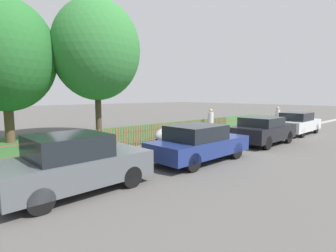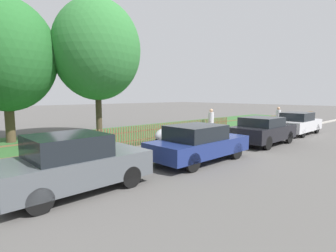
{
  "view_description": "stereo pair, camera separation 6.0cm",
  "coord_description": "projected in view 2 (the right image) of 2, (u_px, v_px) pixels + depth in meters",
  "views": [
    {
      "loc": [
        -9.33,
        -7.56,
        2.47
      ],
      "look_at": [
        -1.46,
        0.97,
        1.1
      ],
      "focal_mm": 28.0,
      "sensor_mm": 36.0,
      "label": 1
    },
    {
      "loc": [
        -9.29,
        -7.6,
        2.47
      ],
      "look_at": [
        -1.46,
        0.97,
        1.1
      ],
      "focal_mm": 28.0,
      "sensor_mm": 36.0,
      "label": 2
    }
  ],
  "objects": [
    {
      "name": "parked_car_navy_estate",
      "position": [
        198.0,
        143.0,
        9.79
      ],
      "size": [
        4.17,
        1.83,
        1.37
      ],
      "rotation": [
        0.0,
        0.0,
        0.02
      ],
      "color": "navy",
      "rests_on": "ground"
    },
    {
      "name": "parked_car_black_saloon",
      "position": [
        73.0,
        163.0,
        6.72
      ],
      "size": [
        3.79,
        1.89,
        1.49
      ],
      "rotation": [
        0.0,
        0.0,
        0.03
      ],
      "color": "#51565B",
      "rests_on": "ground"
    },
    {
      "name": "ground_plane",
      "position": [
        206.0,
        149.0,
        12.08
      ],
      "size": [
        120.0,
        120.0,
        0.0
      ],
      "primitive_type": "plane",
      "color": "#565451"
    },
    {
      "name": "tree_far_left",
      "position": [
        97.0,
        50.0,
        14.79
      ],
      "size": [
        4.92,
        4.92,
        7.84
      ],
      "color": "#473828",
      "rests_on": "ground"
    },
    {
      "name": "parked_car_red_compact",
      "position": [
        263.0,
        130.0,
        13.17
      ],
      "size": [
        3.84,
        1.88,
        1.38
      ],
      "rotation": [
        0.0,
        0.0,
        0.02
      ],
      "color": "black",
      "rests_on": "ground"
    },
    {
      "name": "kerb_stone",
      "position": [
        204.0,
        147.0,
        12.15
      ],
      "size": [
        43.32,
        0.2,
        0.12
      ],
      "primitive_type": "cube",
      "color": "#B2ADA3",
      "rests_on": "ground"
    },
    {
      "name": "grass_strip",
      "position": [
        128.0,
        134.0,
        16.74
      ],
      "size": [
        43.32,
        7.16,
        0.01
      ],
      "primitive_type": "cube",
      "color": "#33602D",
      "rests_on": "ground"
    },
    {
      "name": "pedestrian_near_fence",
      "position": [
        211.0,
        121.0,
        15.77
      ],
      "size": [
        0.46,
        0.46,
        1.66
      ],
      "rotation": [
        0.0,
        0.0,
        2.13
      ],
      "color": "#2D3351",
      "rests_on": "ground"
    },
    {
      "name": "covered_motorcycle",
      "position": [
        170.0,
        134.0,
        12.64
      ],
      "size": [
        1.91,
        0.88,
        0.98
      ],
      "rotation": [
        0.0,
        0.0,
        0.03
      ],
      "color": "black",
      "rests_on": "ground"
    },
    {
      "name": "tree_mid_park",
      "position": [
        5.0,
        55.0,
        13.27
      ],
      "size": [
        5.0,
        5.0,
        7.38
      ],
      "color": "brown",
      "rests_on": "ground"
    },
    {
      "name": "parked_car_white_van",
      "position": [
        298.0,
        123.0,
        16.57
      ],
      "size": [
        4.13,
        1.75,
        1.39
      ],
      "rotation": [
        0.0,
        0.0,
        0.03
      ],
      "color": "silver",
      "rests_on": "ground"
    },
    {
      "name": "park_fence",
      "position": [
        165.0,
        132.0,
        14.07
      ],
      "size": [
        43.32,
        0.05,
        0.99
      ],
      "color": "brown",
      "rests_on": "ground"
    },
    {
      "name": "pedestrian_by_lamp",
      "position": [
        278.0,
        117.0,
        18.86
      ],
      "size": [
        0.38,
        0.38,
        1.64
      ],
      "rotation": [
        0.0,
        0.0,
        2.98
      ],
      "color": "black",
      "rests_on": "ground"
    }
  ]
}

